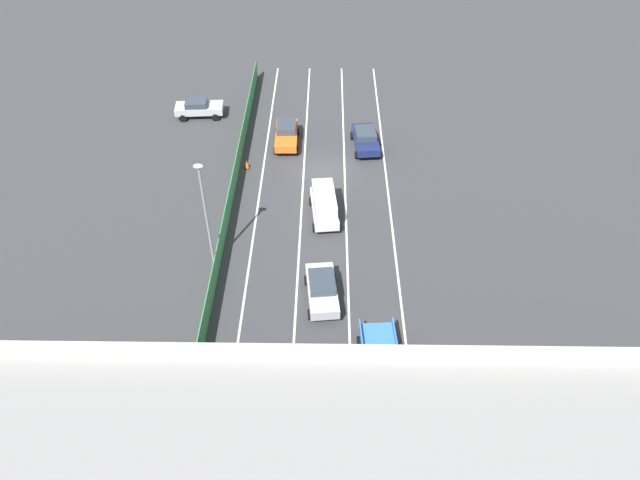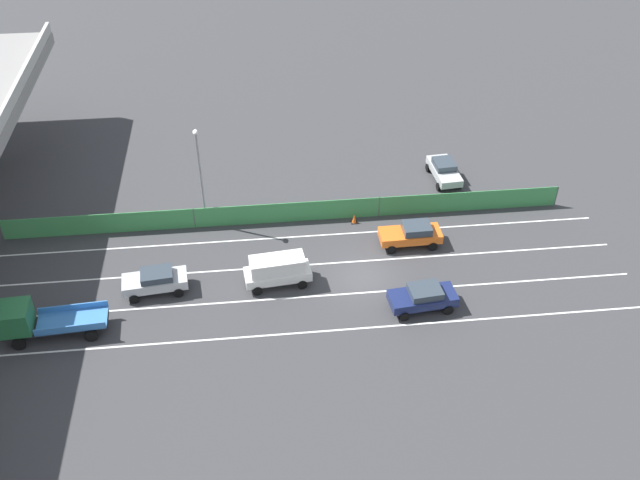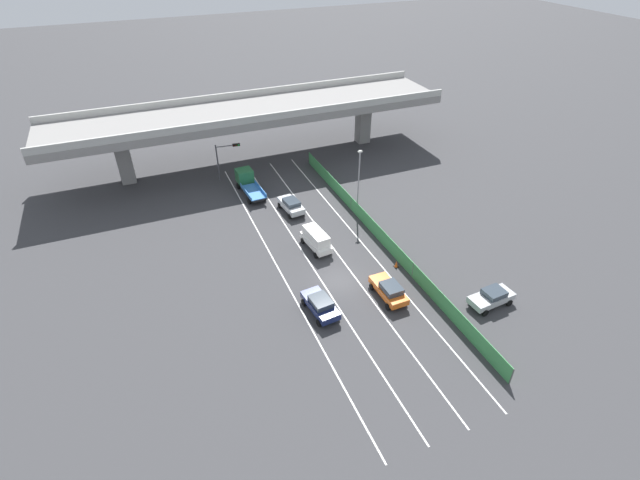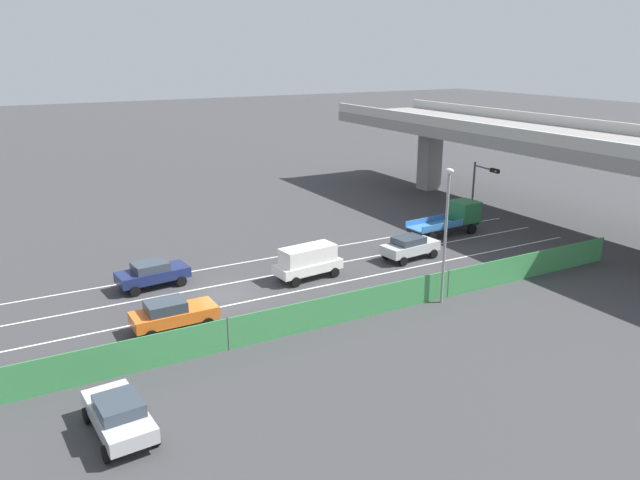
{
  "view_description": "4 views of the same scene",
  "coord_description": "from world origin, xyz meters",
  "px_view_note": "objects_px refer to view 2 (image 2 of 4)",
  "views": [
    {
      "loc": [
        -0.19,
        39.13,
        27.46
      ],
      "look_at": [
        0.2,
        9.94,
        1.43
      ],
      "focal_mm": 33.55,
      "sensor_mm": 36.0,
      "label": 1
    },
    {
      "loc": [
        -35.95,
        6.76,
        31.79
      ],
      "look_at": [
        2.05,
        2.75,
        1.78
      ],
      "focal_mm": 39.87,
      "sensor_mm": 36.0,
      "label": 2
    },
    {
      "loc": [
        -15.1,
        -31.43,
        29.18
      ],
      "look_at": [
        -0.34,
        4.08,
        2.25
      ],
      "focal_mm": 26.23,
      "sensor_mm": 36.0,
      "label": 3
    },
    {
      "loc": [
        32.6,
        -11.4,
        14.08
      ],
      "look_at": [
        -0.15,
        6.74,
        2.4
      ],
      "focal_mm": 34.33,
      "sensor_mm": 36.0,
      "label": 4
    }
  ],
  "objects_px": {
    "car_sedan_navy": "(423,297)",
    "car_sedan_silver": "(155,280)",
    "car_van_white": "(278,269)",
    "street_lamp": "(200,170)",
    "car_taxi_orange": "(412,234)",
    "flatbed_truck_blue": "(34,320)",
    "parked_wagon_silver": "(444,170)",
    "traffic_cone": "(354,219)"
  },
  "relations": [
    {
      "from": "car_sedan_navy",
      "to": "car_sedan_silver",
      "type": "bearing_deg",
      "value": 78.78
    },
    {
      "from": "car_van_white",
      "to": "car_sedan_navy",
      "type": "bearing_deg",
      "value": -110.05
    },
    {
      "from": "car_sedan_silver",
      "to": "street_lamp",
      "type": "height_order",
      "value": "street_lamp"
    },
    {
      "from": "car_taxi_orange",
      "to": "street_lamp",
      "type": "height_order",
      "value": "street_lamp"
    },
    {
      "from": "flatbed_truck_blue",
      "to": "street_lamp",
      "type": "distance_m",
      "value": 15.01
    },
    {
      "from": "parked_wagon_silver",
      "to": "car_sedan_silver",
      "type": "bearing_deg",
      "value": 116.91
    },
    {
      "from": "car_sedan_navy",
      "to": "parked_wagon_silver",
      "type": "bearing_deg",
      "value": -18.84
    },
    {
      "from": "car_sedan_navy",
      "to": "parked_wagon_silver",
      "type": "xyz_separation_m",
      "value": [
        14.65,
        -5.0,
        -0.02
      ]
    },
    {
      "from": "car_taxi_orange",
      "to": "parked_wagon_silver",
      "type": "height_order",
      "value": "car_taxi_orange"
    },
    {
      "from": "car_sedan_navy",
      "to": "flatbed_truck_blue",
      "type": "xyz_separation_m",
      "value": [
        0.02,
        24.15,
        0.38
      ]
    },
    {
      "from": "car_sedan_silver",
      "to": "traffic_cone",
      "type": "relative_size",
      "value": 6.07
    },
    {
      "from": "car_sedan_silver",
      "to": "parked_wagon_silver",
      "type": "relative_size",
      "value": 1.01
    },
    {
      "from": "car_van_white",
      "to": "flatbed_truck_blue",
      "type": "bearing_deg",
      "value": 102.43
    },
    {
      "from": "flatbed_truck_blue",
      "to": "traffic_cone",
      "type": "height_order",
      "value": "flatbed_truck_blue"
    },
    {
      "from": "car_sedan_navy",
      "to": "street_lamp",
      "type": "bearing_deg",
      "value": 53.03
    },
    {
      "from": "car_van_white",
      "to": "traffic_cone",
      "type": "xyz_separation_m",
      "value": [
        6.21,
        -6.06,
        -0.87
      ]
    },
    {
      "from": "street_lamp",
      "to": "car_sedan_navy",
      "type": "bearing_deg",
      "value": -126.97
    },
    {
      "from": "car_taxi_orange",
      "to": "car_sedan_navy",
      "type": "bearing_deg",
      "value": 174.5
    },
    {
      "from": "car_taxi_orange",
      "to": "street_lamp",
      "type": "relative_size",
      "value": 0.56
    },
    {
      "from": "car_taxi_orange",
      "to": "car_sedan_silver",
      "type": "xyz_separation_m",
      "value": [
        -3.17,
        17.8,
        -0.0
      ]
    },
    {
      "from": "street_lamp",
      "to": "traffic_cone",
      "type": "distance_m",
      "value": 11.9
    },
    {
      "from": "car_sedan_navy",
      "to": "traffic_cone",
      "type": "height_order",
      "value": "car_sedan_navy"
    },
    {
      "from": "car_sedan_silver",
      "to": "street_lamp",
      "type": "relative_size",
      "value": 0.55
    },
    {
      "from": "street_lamp",
      "to": "car_sedan_silver",
      "type": "bearing_deg",
      "value": 156.65
    },
    {
      "from": "car_taxi_orange",
      "to": "car_van_white",
      "type": "height_order",
      "value": "car_van_white"
    },
    {
      "from": "car_taxi_orange",
      "to": "parked_wagon_silver",
      "type": "bearing_deg",
      "value": -28.38
    },
    {
      "from": "car_taxi_orange",
      "to": "street_lamp",
      "type": "bearing_deg",
      "value": 74.71
    },
    {
      "from": "car_sedan_silver",
      "to": "car_van_white",
      "type": "height_order",
      "value": "car_van_white"
    },
    {
      "from": "car_taxi_orange",
      "to": "parked_wagon_silver",
      "type": "relative_size",
      "value": 1.02
    },
    {
      "from": "car_taxi_orange",
      "to": "traffic_cone",
      "type": "relative_size",
      "value": 6.15
    },
    {
      "from": "flatbed_truck_blue",
      "to": "parked_wagon_silver",
      "type": "relative_size",
      "value": 1.47
    },
    {
      "from": "car_sedan_silver",
      "to": "flatbed_truck_blue",
      "type": "bearing_deg",
      "value": 115.88
    },
    {
      "from": "car_taxi_orange",
      "to": "car_sedan_navy",
      "type": "height_order",
      "value": "car_taxi_orange"
    },
    {
      "from": "car_sedan_silver",
      "to": "car_van_white",
      "type": "xyz_separation_m",
      "value": [
        -0.07,
        -8.04,
        0.3
      ]
    },
    {
      "from": "car_van_white",
      "to": "street_lamp",
      "type": "distance_m",
      "value": 9.46
    },
    {
      "from": "parked_wagon_silver",
      "to": "flatbed_truck_blue",
      "type": "bearing_deg",
      "value": 116.66
    },
    {
      "from": "car_van_white",
      "to": "car_sedan_navy",
      "type": "relative_size",
      "value": 1.02
    },
    {
      "from": "car_van_white",
      "to": "traffic_cone",
      "type": "bearing_deg",
      "value": -44.31
    },
    {
      "from": "car_sedan_navy",
      "to": "parked_wagon_silver",
      "type": "distance_m",
      "value": 15.48
    },
    {
      "from": "car_taxi_orange",
      "to": "car_sedan_navy",
      "type": "relative_size",
      "value": 0.99
    },
    {
      "from": "flatbed_truck_blue",
      "to": "traffic_cone",
      "type": "relative_size",
      "value": 8.85
    },
    {
      "from": "flatbed_truck_blue",
      "to": "parked_wagon_silver",
      "type": "xyz_separation_m",
      "value": [
        14.64,
        -29.15,
        -0.4
      ]
    }
  ]
}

